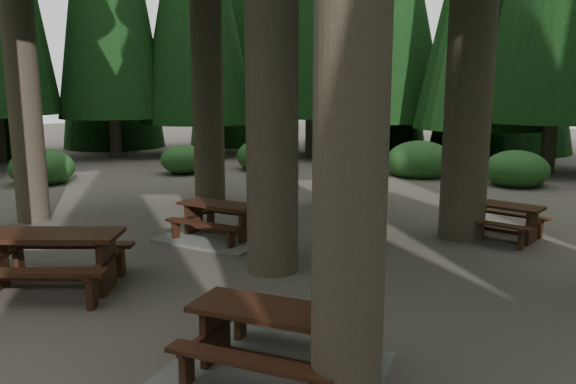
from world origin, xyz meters
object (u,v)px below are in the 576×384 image
Objects in this scene: picnic_table_c at (220,227)px; picnic_table_e at (50,253)px; picnic_table_a at (273,353)px; picnic_table_d at (498,215)px.

picnic_table_e is (0.20, -3.65, 0.35)m from picnic_table_c.
picnic_table_a is 4.20m from picnic_table_e.
picnic_table_c is (-4.38, 3.49, -0.01)m from picnic_table_a.
picnic_table_a is 5.60m from picnic_table_c.
picnic_table_d is 8.28m from picnic_table_e.
picnic_table_c is 1.41× the size of picnic_table_d.
picnic_table_c is at bearing -138.19° from picnic_table_d.
picnic_table_d is (4.31, 3.54, 0.23)m from picnic_table_c.
picnic_table_d is at bearing 74.37° from picnic_table_a.
picnic_table_d is (-0.06, 7.03, 0.22)m from picnic_table_a.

